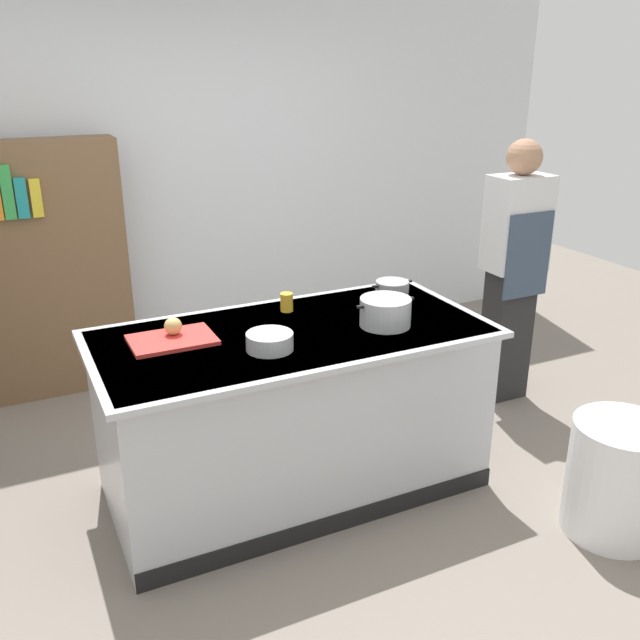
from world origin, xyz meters
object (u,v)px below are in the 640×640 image
(onion, at_px, (173,326))
(stock_pot, at_px, (385,312))
(sauce_pan, at_px, (392,290))
(bookshelf, at_px, (41,272))
(trash_bin, at_px, (617,478))
(mixing_bowl, at_px, (270,341))
(juice_cup, at_px, (287,302))
(person_chef, at_px, (513,267))

(onion, height_order, stock_pot, stock_pot)
(stock_pot, bearing_deg, sauce_pan, 54.11)
(bookshelf, bearing_deg, sauce_pan, -42.27)
(trash_bin, bearing_deg, mixing_bowl, 149.39)
(juice_cup, distance_m, bookshelf, 1.88)
(mixing_bowl, distance_m, bookshelf, 2.14)
(trash_bin, bearing_deg, bookshelf, 128.92)
(onion, relative_size, sauce_pan, 0.34)
(mixing_bowl, distance_m, trash_bin, 1.79)
(mixing_bowl, bearing_deg, juice_cup, 58.21)
(bookshelf, bearing_deg, onion, -73.98)
(trash_bin, xyz_separation_m, bookshelf, (-2.27, 2.81, 0.57))
(sauce_pan, bearing_deg, bookshelf, 137.73)
(sauce_pan, height_order, bookshelf, bookshelf)
(person_chef, bearing_deg, stock_pot, 121.61)
(mixing_bowl, height_order, juice_cup, juice_cup)
(juice_cup, height_order, trash_bin, juice_cup)
(onion, xyz_separation_m, juice_cup, (0.65, 0.12, -0.01))
(stock_pot, relative_size, trash_bin, 0.56)
(person_chef, bearing_deg, onion, 105.01)
(onion, relative_size, juice_cup, 0.86)
(juice_cup, distance_m, person_chef, 1.63)
(sauce_pan, xyz_separation_m, trash_bin, (0.54, -1.24, -0.66))
(stock_pot, relative_size, sauce_pan, 1.28)
(bookshelf, bearing_deg, trash_bin, -51.08)
(juice_cup, relative_size, trash_bin, 0.17)
(sauce_pan, distance_m, juice_cup, 0.62)
(person_chef, bearing_deg, sauce_pan, 108.35)
(person_chef, bearing_deg, juice_cup, 102.96)
(stock_pot, bearing_deg, bookshelf, 127.49)
(trash_bin, bearing_deg, sauce_pan, 113.46)
(mixing_bowl, bearing_deg, bookshelf, 113.08)
(onion, relative_size, mixing_bowl, 0.39)
(onion, relative_size, person_chef, 0.05)
(mixing_bowl, height_order, trash_bin, mixing_bowl)
(trash_bin, relative_size, bookshelf, 0.34)
(trash_bin, xyz_separation_m, person_chef, (0.47, 1.39, 0.63))
(juice_cup, bearing_deg, bookshelf, 126.33)
(trash_bin, distance_m, bookshelf, 3.66)
(stock_pot, distance_m, sauce_pan, 0.44)
(mixing_bowl, bearing_deg, person_chef, 15.77)
(stock_pot, height_order, bookshelf, bookshelf)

